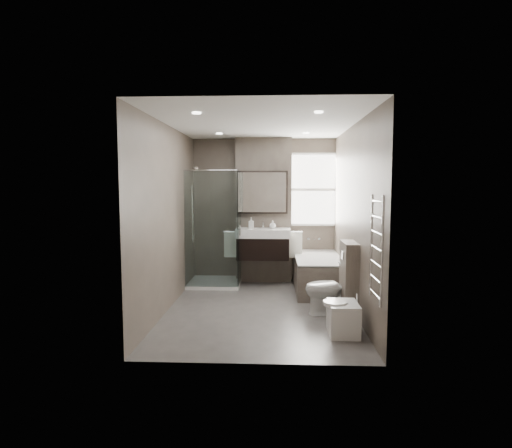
# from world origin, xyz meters

# --- Properties ---
(room) EXTENTS (2.70, 3.90, 2.70)m
(room) POSITION_xyz_m (0.00, 0.00, 1.30)
(room) COLOR #514D4B
(room) RESTS_ON ground
(vanity_pier) EXTENTS (1.00, 0.25, 2.60)m
(vanity_pier) POSITION_xyz_m (0.00, 1.77, 1.30)
(vanity_pier) COLOR #564D44
(vanity_pier) RESTS_ON ground
(vanity) EXTENTS (0.95, 0.47, 0.66)m
(vanity) POSITION_xyz_m (0.00, 1.43, 0.74)
(vanity) COLOR black
(vanity) RESTS_ON vanity_pier
(mirror_cabinet) EXTENTS (0.86, 0.08, 0.76)m
(mirror_cabinet) POSITION_xyz_m (0.00, 1.61, 1.63)
(mirror_cabinet) COLOR black
(mirror_cabinet) RESTS_ON vanity_pier
(towel_left) EXTENTS (0.24, 0.06, 0.44)m
(towel_left) POSITION_xyz_m (-0.56, 1.40, 0.72)
(towel_left) COLOR white
(towel_left) RESTS_ON vanity_pier
(towel_right) EXTENTS (0.24, 0.06, 0.44)m
(towel_right) POSITION_xyz_m (0.56, 1.40, 0.72)
(towel_right) COLOR white
(towel_right) RESTS_ON vanity_pier
(shower_enclosure) EXTENTS (0.90, 0.90, 2.00)m
(shower_enclosure) POSITION_xyz_m (-0.75, 1.35, 0.49)
(shower_enclosure) COLOR white
(shower_enclosure) RESTS_ON ground
(bathtub) EXTENTS (0.75, 1.60, 0.57)m
(bathtub) POSITION_xyz_m (0.92, 1.10, 0.32)
(bathtub) COLOR #564D44
(bathtub) RESTS_ON ground
(window) EXTENTS (0.98, 0.06, 1.33)m
(window) POSITION_xyz_m (0.90, 1.88, 1.68)
(window) COLOR white
(window) RESTS_ON room
(toilet) EXTENTS (0.78, 0.56, 0.71)m
(toilet) POSITION_xyz_m (0.97, -0.19, 0.36)
(toilet) COLOR white
(toilet) RESTS_ON ground
(cistern_box) EXTENTS (0.19, 0.55, 1.00)m
(cistern_box) POSITION_xyz_m (1.21, -0.25, 0.50)
(cistern_box) COLOR #564D44
(cistern_box) RESTS_ON ground
(bidet) EXTENTS (0.41, 0.47, 0.49)m
(bidet) POSITION_xyz_m (1.01, -1.01, 0.20)
(bidet) COLOR white
(bidet) RESTS_ON ground
(towel_radiator) EXTENTS (0.03, 0.49, 1.10)m
(towel_radiator) POSITION_xyz_m (1.25, -1.60, 1.12)
(towel_radiator) COLOR silver
(towel_radiator) RESTS_ON room
(soap_bottle_a) EXTENTS (0.09, 0.09, 0.19)m
(soap_bottle_a) POSITION_xyz_m (-0.21, 1.48, 1.10)
(soap_bottle_a) COLOR white
(soap_bottle_a) RESTS_ON vanity
(soap_bottle_b) EXTENTS (0.11, 0.11, 0.14)m
(soap_bottle_b) POSITION_xyz_m (0.17, 1.46, 1.07)
(soap_bottle_b) COLOR white
(soap_bottle_b) RESTS_ON vanity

